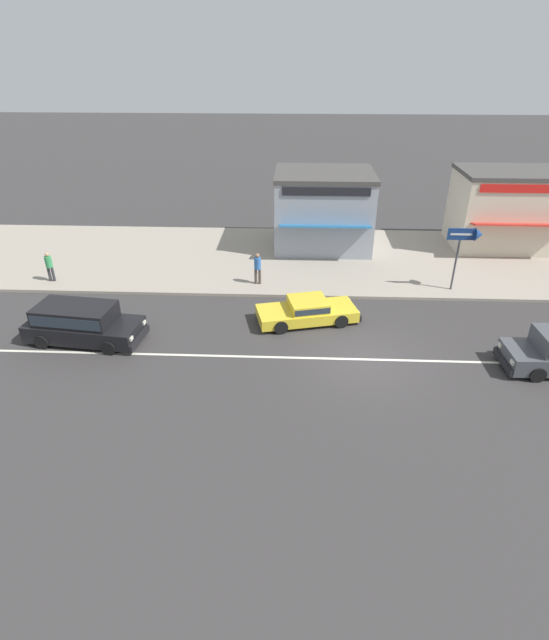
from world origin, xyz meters
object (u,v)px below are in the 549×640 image
Objects in this scene: minivan_black_1 at (81,322)px; pedestrian_mid_kerb at (258,266)px; shopfront_mid_block at (508,209)px; shopfront_corner_warung at (323,210)px; arrow_signboard at (472,238)px; pedestrian_near_clock at (49,265)px; sedan_yellow_2 at (308,310)px.

pedestrian_mid_kerb is (6.88, 5.58, 0.25)m from minivan_black_1.
shopfront_mid_block is at bearing 29.11° from minivan_black_1.
pedestrian_mid_kerb is 0.29× the size of shopfront_corner_warung.
arrow_signboard is at bearing -41.77° from shopfront_corner_warung.
pedestrian_mid_kerb is at bearing 0.71° from pedestrian_near_clock.
shopfront_mid_block is (24.85, 6.32, 1.35)m from pedestrian_near_clock.
sedan_yellow_2 is 0.77× the size of shopfront_mid_block.
minivan_black_1 is 24.24m from shopfront_mid_block.
shopfront_corner_warung reaches higher than sedan_yellow_2.
shopfront_corner_warung is (3.45, 5.76, 1.25)m from pedestrian_mid_kerb.
pedestrian_near_clock is 0.95× the size of pedestrian_mid_kerb.
sedan_yellow_2 is 3.06× the size of pedestrian_near_clock.
shopfront_corner_warung is at bearing 47.66° from minivan_black_1.
shopfront_corner_warung reaches higher than pedestrian_near_clock.
minivan_black_1 is 1.55× the size of arrow_signboard.
pedestrian_mid_kerb reaches higher than pedestrian_near_clock.
sedan_yellow_2 is at bearing -156.77° from arrow_signboard.
pedestrian_near_clock is 10.60m from pedestrian_mid_kerb.
sedan_yellow_2 is 15.41m from shopfront_mid_block.
shopfront_mid_block reaches higher than arrow_signboard.
shopfront_corner_warung reaches higher than minivan_black_1.
minivan_black_1 is 17.99m from arrow_signboard.
minivan_black_1 is 1.04× the size of sedan_yellow_2.
sedan_yellow_2 is at bearing -55.40° from pedestrian_mid_kerb.
arrow_signboard is at bearing -1.48° from pedestrian_mid_kerb.
shopfront_corner_warung is at bearing 138.23° from arrow_signboard.
shopfront_corner_warung is (0.98, 9.33, 1.81)m from sedan_yellow_2.
arrow_signboard is at bearing 23.23° from sedan_yellow_2.
shopfront_mid_block reaches higher than pedestrian_mid_kerb.
shopfront_mid_block reaches higher than pedestrian_near_clock.
sedan_yellow_2 is 8.71m from arrow_signboard.
minivan_black_1 is at bearing -132.34° from shopfront_corner_warung.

